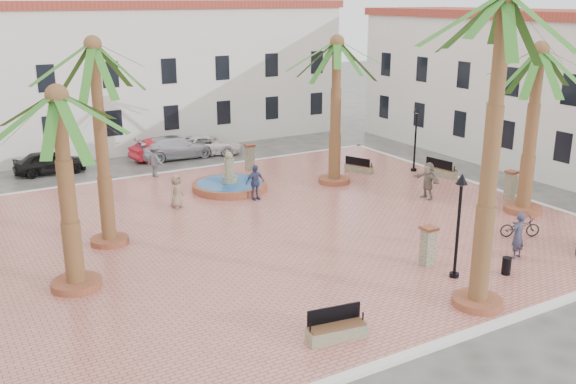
{
  "coord_description": "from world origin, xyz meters",
  "views": [
    {
      "loc": [
        -12.53,
        -23.0,
        9.74
      ],
      "look_at": [
        1.0,
        0.0,
        1.6
      ],
      "focal_mm": 40.0,
      "sensor_mm": 36.0,
      "label": 1
    }
  ],
  "objects_px": {
    "pedestrian_east": "(428,180)",
    "car_red": "(161,149)",
    "car_black": "(50,162)",
    "car_white": "(207,145)",
    "fountain": "(230,184)",
    "bench_e": "(441,171)",
    "bench_ne": "(359,168)",
    "bicycle_a": "(520,227)",
    "pedestrian_north": "(155,160)",
    "palm_ne": "(337,60)",
    "car_silver": "(176,147)",
    "lamppost_s": "(460,208)",
    "palm_sw": "(60,123)",
    "bollard_n": "(250,157)",
    "palm_s": "(503,31)",
    "palm_nw": "(95,67)",
    "cyclist_a": "(518,235)",
    "lamppost_e": "(416,127)",
    "palm_e": "(538,71)",
    "bench_s": "(336,330)",
    "bollard_e": "(511,185)",
    "pedestrian_fountain_b": "(255,182)",
    "pedestrian_fountain_a": "(176,191)",
    "litter_bin": "(506,266)",
    "bollard_se": "(428,245)"
  },
  "relations": [
    {
      "from": "pedestrian_east",
      "to": "car_red",
      "type": "xyz_separation_m",
      "value": [
        -8.39,
        15.03,
        -0.43
      ]
    },
    {
      "from": "car_black",
      "to": "car_white",
      "type": "distance_m",
      "value": 9.69
    },
    {
      "from": "fountain",
      "to": "car_black",
      "type": "xyz_separation_m",
      "value": [
        -7.29,
        8.54,
        0.26
      ]
    },
    {
      "from": "bench_e",
      "to": "bench_ne",
      "type": "distance_m",
      "value": 4.57
    },
    {
      "from": "bicycle_a",
      "to": "pedestrian_north",
      "type": "height_order",
      "value": "pedestrian_north"
    },
    {
      "from": "palm_ne",
      "to": "car_silver",
      "type": "relative_size",
      "value": 1.59
    },
    {
      "from": "bench_ne",
      "to": "lamppost_s",
      "type": "distance_m",
      "value": 14.68
    },
    {
      "from": "bench_e",
      "to": "car_white",
      "type": "distance_m",
      "value": 14.92
    },
    {
      "from": "bicycle_a",
      "to": "bench_ne",
      "type": "bearing_deg",
      "value": 25.28
    },
    {
      "from": "palm_sw",
      "to": "bollard_n",
      "type": "height_order",
      "value": "palm_sw"
    },
    {
      "from": "palm_ne",
      "to": "palm_s",
      "type": "bearing_deg",
      "value": -106.18
    },
    {
      "from": "palm_nw",
      "to": "cyclist_a",
      "type": "xyz_separation_m",
      "value": [
        12.99,
        -9.44,
        -6.13
      ]
    },
    {
      "from": "lamppost_e",
      "to": "bicycle_a",
      "type": "xyz_separation_m",
      "value": [
        -3.26,
        -10.33,
        -2.11
      ]
    },
    {
      "from": "palm_nw",
      "to": "bollard_n",
      "type": "height_order",
      "value": "palm_nw"
    },
    {
      "from": "bench_ne",
      "to": "pedestrian_north",
      "type": "height_order",
      "value": "pedestrian_north"
    },
    {
      "from": "palm_e",
      "to": "bench_ne",
      "type": "relative_size",
      "value": 4.51
    },
    {
      "from": "bicycle_a",
      "to": "bollard_n",
      "type": "bearing_deg",
      "value": 44.44
    },
    {
      "from": "bench_s",
      "to": "car_silver",
      "type": "bearing_deg",
      "value": 88.81
    },
    {
      "from": "bollard_e",
      "to": "car_silver",
      "type": "bearing_deg",
      "value": 122.52
    },
    {
      "from": "cyclist_a",
      "to": "car_silver",
      "type": "height_order",
      "value": "cyclist_a"
    },
    {
      "from": "pedestrian_fountain_b",
      "to": "car_black",
      "type": "relative_size",
      "value": 0.44
    },
    {
      "from": "pedestrian_fountain_b",
      "to": "bench_e",
      "type": "bearing_deg",
      "value": -12.32
    },
    {
      "from": "palm_s",
      "to": "bollard_n",
      "type": "xyz_separation_m",
      "value": [
        1.44,
        18.92,
        -7.88
      ]
    },
    {
      "from": "palm_nw",
      "to": "palm_ne",
      "type": "height_order",
      "value": "palm_nw"
    },
    {
      "from": "bollard_n",
      "to": "pedestrian_east",
      "type": "height_order",
      "value": "pedestrian_east"
    },
    {
      "from": "fountain",
      "to": "bicycle_a",
      "type": "relative_size",
      "value": 2.33
    },
    {
      "from": "pedestrian_fountain_a",
      "to": "cyclist_a",
      "type": "bearing_deg",
      "value": -85.7
    },
    {
      "from": "fountain",
      "to": "palm_s",
      "type": "bearing_deg",
      "value": -85.35
    },
    {
      "from": "fountain",
      "to": "car_black",
      "type": "bearing_deg",
      "value": 130.48
    },
    {
      "from": "bench_ne",
      "to": "car_red",
      "type": "bearing_deg",
      "value": 18.39
    },
    {
      "from": "palm_e",
      "to": "litter_bin",
      "type": "relative_size",
      "value": 12.04
    },
    {
      "from": "bollard_e",
      "to": "bollard_se",
      "type": "bearing_deg",
      "value": -155.93
    },
    {
      "from": "bollard_se",
      "to": "pedestrian_east",
      "type": "distance_m",
      "value": 8.5
    },
    {
      "from": "lamppost_e",
      "to": "bicycle_a",
      "type": "relative_size",
      "value": 2.26
    },
    {
      "from": "bench_s",
      "to": "car_red",
      "type": "relative_size",
      "value": 0.48
    },
    {
      "from": "car_silver",
      "to": "palm_e",
      "type": "bearing_deg",
      "value": -149.24
    },
    {
      "from": "litter_bin",
      "to": "bench_s",
      "type": "bearing_deg",
      "value": -175.16
    },
    {
      "from": "bollard_e",
      "to": "bicycle_a",
      "type": "xyz_separation_m",
      "value": [
        -3.66,
        -3.73,
        -0.33
      ]
    },
    {
      "from": "lamppost_e",
      "to": "litter_bin",
      "type": "distance_m",
      "value": 14.51
    },
    {
      "from": "car_white",
      "to": "fountain",
      "type": "bearing_deg",
      "value": -172.31
    },
    {
      "from": "fountain",
      "to": "car_black",
      "type": "relative_size",
      "value": 0.97
    },
    {
      "from": "lamppost_e",
      "to": "pedestrian_fountain_b",
      "type": "bearing_deg",
      "value": -179.02
    },
    {
      "from": "pedestrian_fountain_a",
      "to": "pedestrian_east",
      "type": "distance_m",
      "value": 12.28
    },
    {
      "from": "pedestrian_east",
      "to": "pedestrian_north",
      "type": "bearing_deg",
      "value": -138.59
    },
    {
      "from": "fountain",
      "to": "car_white",
      "type": "xyz_separation_m",
      "value": [
        2.4,
        8.39,
        0.19
      ]
    },
    {
      "from": "pedestrian_north",
      "to": "litter_bin",
      "type": "bearing_deg",
      "value": 174.93
    },
    {
      "from": "bollard_n",
      "to": "bicycle_a",
      "type": "relative_size",
      "value": 0.9
    },
    {
      "from": "car_silver",
      "to": "fountain",
      "type": "bearing_deg",
      "value": -179.56
    },
    {
      "from": "bicycle_a",
      "to": "pedestrian_east",
      "type": "bearing_deg",
      "value": 24.05
    },
    {
      "from": "bench_s",
      "to": "car_black",
      "type": "relative_size",
      "value": 0.47
    }
  ]
}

